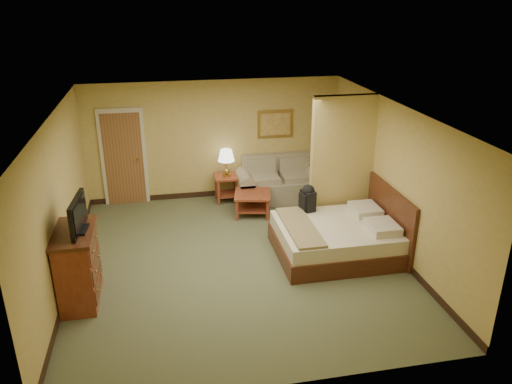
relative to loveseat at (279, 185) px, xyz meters
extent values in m
plane|color=#555C3B|center=(-1.35, -2.58, -0.31)|extent=(6.00, 6.00, 0.00)
plane|color=white|center=(-1.35, -2.58, 2.29)|extent=(6.00, 6.00, 0.00)
cube|color=tan|center=(-1.35, 0.42, 0.99)|extent=(5.50, 0.02, 2.60)
cube|color=tan|center=(-4.10, -2.58, 0.99)|extent=(0.02, 6.00, 2.60)
cube|color=tan|center=(1.40, -2.58, 0.99)|extent=(0.02, 6.00, 2.60)
cube|color=tan|center=(0.80, -1.65, 0.99)|extent=(1.20, 0.15, 2.60)
cube|color=beige|center=(-3.30, 0.39, 0.74)|extent=(0.94, 0.06, 2.10)
cube|color=brown|center=(-3.30, 0.38, 0.69)|extent=(0.80, 0.04, 2.00)
cylinder|color=#AB8C3E|center=(-3.00, 0.32, 0.69)|extent=(0.04, 0.12, 0.04)
cube|color=black|center=(-1.35, 0.41, -0.25)|extent=(5.50, 0.02, 0.12)
cube|color=gray|center=(0.00, -0.05, -0.08)|extent=(1.54, 0.83, 0.46)
cube|color=gray|center=(0.00, 0.31, 0.40)|extent=(1.54, 0.20, 0.48)
cube|color=gray|center=(-0.77, -0.05, -0.05)|extent=(0.33, 0.83, 0.52)
cube|color=gray|center=(0.77, -0.05, -0.05)|extent=(0.33, 0.83, 0.52)
cube|color=maroon|center=(-1.15, 0.07, 0.26)|extent=(0.53, 0.53, 0.04)
cube|color=maroon|center=(-1.15, 0.07, -0.15)|extent=(0.45, 0.45, 0.03)
cube|color=maroon|center=(-1.36, -0.14, -0.04)|extent=(0.05, 0.05, 0.55)
cube|color=maroon|center=(-0.94, -0.14, -0.04)|extent=(0.05, 0.05, 0.55)
cube|color=maroon|center=(-1.36, 0.29, -0.04)|extent=(0.05, 0.05, 0.55)
cube|color=maroon|center=(-0.94, 0.29, -0.04)|extent=(0.05, 0.05, 0.55)
cylinder|color=#AB8C3E|center=(-1.15, 0.07, 0.30)|extent=(0.18, 0.18, 0.04)
cylinder|color=#AB8C3E|center=(-1.15, 0.07, 0.53)|extent=(0.02, 0.02, 0.30)
cone|color=white|center=(-1.15, 0.07, 0.75)|extent=(0.36, 0.36, 0.25)
cube|color=maroon|center=(-0.73, -0.74, 0.14)|extent=(0.86, 0.86, 0.04)
cube|color=maroon|center=(-0.73, -0.74, -0.15)|extent=(0.74, 0.74, 0.03)
cube|color=maroon|center=(-1.04, -1.05, -0.09)|extent=(0.05, 0.05, 0.43)
cube|color=maroon|center=(-0.42, -0.42, -0.09)|extent=(0.05, 0.05, 0.43)
cube|color=#B78E3F|center=(0.00, 0.40, 1.29)|extent=(0.80, 0.03, 0.62)
cube|color=#AC7735|center=(0.00, 0.38, 1.29)|extent=(0.66, 0.02, 0.49)
cube|color=maroon|center=(-3.82, -3.28, 0.24)|extent=(0.50, 1.00, 1.09)
cube|color=#431E0F|center=(-3.82, -3.28, 0.81)|extent=(0.57, 1.08, 0.05)
cube|color=black|center=(-3.72, -3.28, 0.86)|extent=(0.23, 0.37, 0.03)
cube|color=black|center=(-3.72, -3.28, 1.10)|extent=(0.13, 0.82, 0.49)
cube|color=#431E0F|center=(0.40, -2.68, -0.15)|extent=(2.11, 1.68, 0.32)
cube|color=#F1E6C5|center=(0.40, -2.68, 0.13)|extent=(2.04, 1.62, 0.25)
cube|color=#431E0F|center=(1.36, -2.68, 0.27)|extent=(0.06, 1.79, 1.16)
cube|color=beige|center=(1.05, -3.05, 0.32)|extent=(0.47, 0.58, 0.15)
cube|color=beige|center=(1.05, -2.31, 0.32)|extent=(0.47, 0.58, 0.15)
cube|color=olive|center=(-0.28, -2.68, 0.28)|extent=(0.47, 1.58, 0.05)
cube|color=black|center=(0.06, -1.98, 0.45)|extent=(0.25, 0.32, 0.38)
sphere|color=black|center=(0.06, -1.98, 0.64)|extent=(0.23, 0.23, 0.23)
camera|label=1|loc=(-2.50, -10.03, 4.02)|focal=35.00mm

